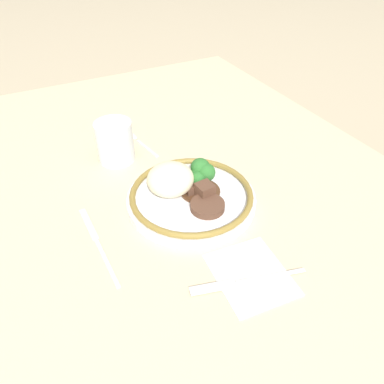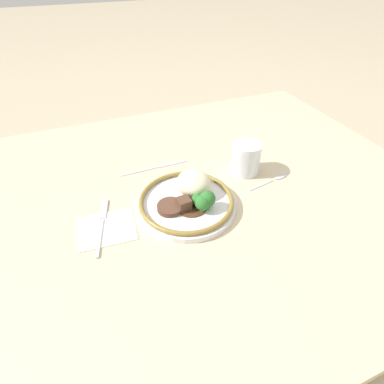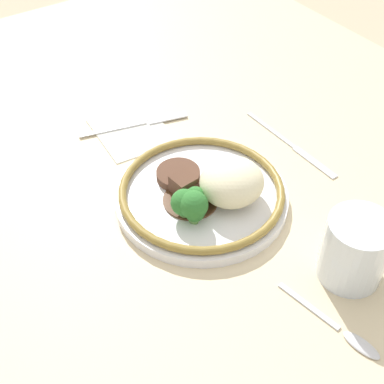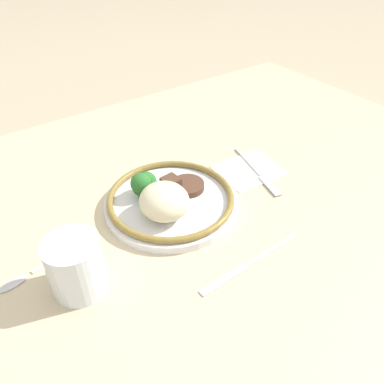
% 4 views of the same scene
% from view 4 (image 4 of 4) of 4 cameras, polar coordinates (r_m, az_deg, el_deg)
% --- Properties ---
extents(ground_plane, '(8.00, 8.00, 0.00)m').
position_cam_4_polar(ground_plane, '(0.72, -0.00, -6.19)').
color(ground_plane, tan).
extents(dining_table, '(1.44, 1.05, 0.04)m').
position_cam_4_polar(dining_table, '(0.71, -0.00, -5.01)').
color(dining_table, beige).
rests_on(dining_table, ground).
extents(napkin, '(0.14, 0.12, 0.00)m').
position_cam_4_polar(napkin, '(0.82, 8.66, 3.34)').
color(napkin, silver).
rests_on(napkin, dining_table).
extents(plate, '(0.25, 0.25, 0.08)m').
position_cam_4_polar(plate, '(0.70, -3.70, -1.04)').
color(plate, white).
rests_on(plate, dining_table).
extents(juice_glass, '(0.08, 0.08, 0.09)m').
position_cam_4_polar(juice_glass, '(0.58, -17.21, -11.09)').
color(juice_glass, orange).
rests_on(juice_glass, dining_table).
extents(fork, '(0.06, 0.19, 0.00)m').
position_cam_4_polar(fork, '(0.81, 10.34, 2.61)').
color(fork, silver).
rests_on(fork, napkin).
extents(knife, '(0.21, 0.01, 0.00)m').
position_cam_4_polar(knife, '(0.62, 8.46, -10.91)').
color(knife, silver).
rests_on(knife, dining_table).
extents(spoon, '(0.14, 0.04, 0.01)m').
position_cam_4_polar(spoon, '(0.65, -24.15, -11.69)').
color(spoon, silver).
rests_on(spoon, dining_table).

